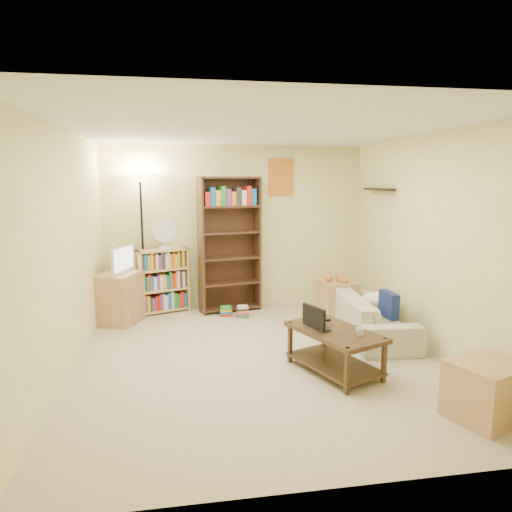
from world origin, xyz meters
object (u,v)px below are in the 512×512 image
Objects in this scene: laptop at (325,327)px; desk_fan at (165,234)px; coffee_table at (335,344)px; floor_lamp at (141,201)px; tabby_cat at (339,279)px; tall_bookshelf at (230,241)px; sofa at (370,315)px; tv_stand at (120,298)px; end_cabinet at (487,390)px; television at (119,260)px; side_table at (337,300)px; mug at (360,332)px; short_bookshelf at (163,281)px.

laptop is 0.70× the size of desk_fan.
coffee_table is 0.55× the size of floor_lamp.
tall_bookshelf reaches higher than tabby_cat.
sofa is 3.42m from tv_stand.
tall_bookshelf is 4.05m from end_cabinet.
desk_fan is at bearing 65.53° from sofa.
tabby_cat is 0.20× the size of tall_bookshelf.
coffee_table is at bearing -110.82° from tabby_cat.
television is at bearing 136.09° from end_cabinet.
television is at bearing 173.36° from side_table.
coffee_table is 1.45m from end_cabinet.
short_bookshelf is (-2.01, 2.77, -0.01)m from mug.
tall_bookshelf reaches higher than end_cabinet.
coffee_table is at bearing -50.47° from floor_lamp.
desk_fan is (-2.45, 0.74, 0.61)m from tabby_cat.
coffee_table is 0.35m from mug.
television reaches higher than short_bookshelf.
short_bookshelf reaches higher than mug.
tabby_cat reaches higher than coffee_table.
short_bookshelf reaches higher than tabby_cat.
television is at bearing 137.66° from mug.
mug is 0.22× the size of side_table.
side_table is (-0.02, 0.01, -0.31)m from tabby_cat.
desk_fan is at bearing 125.66° from mug.
desk_fan is at bearing 163.23° from tabby_cat.
sofa is 1.57× the size of coffee_table.
laptop is 0.16× the size of tall_bookshelf.
floor_lamp reaches higher than coffee_table.
short_bookshelf is (0.57, 0.42, -0.40)m from television.
side_table reaches higher than end_cabinet.
tabby_cat is 0.42× the size of short_bookshelf.
side_table is (0.65, 1.77, -0.02)m from coffee_table.
end_cabinet is (3.05, -3.65, -1.43)m from floor_lamp.
sofa is 3.07m from short_bookshelf.
sofa is at bearing 29.26° from coffee_table.
floor_lamp is at bearing 164.29° from side_table.
short_bookshelf is 0.72m from desk_fan.
sofa is 3.10× the size of end_cabinet.
tall_bookshelf reaches higher than television.
floor_lamp is (0.30, 0.42, 0.79)m from television.
laptop is 0.45× the size of tv_stand.
floor_lamp reaches higher than side_table.
short_bookshelf is at bearing 162.98° from tall_bookshelf.
tabby_cat is 1.84m from laptop.
sofa is 3.48m from television.
coffee_table is at bearing 145.61° from sofa.
mug is at bearing -50.54° from floor_lamp.
sofa reaches higher than coffee_table.
floor_lamp is at bearing 74.99° from tv_stand.
laptop is 3.11m from television.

